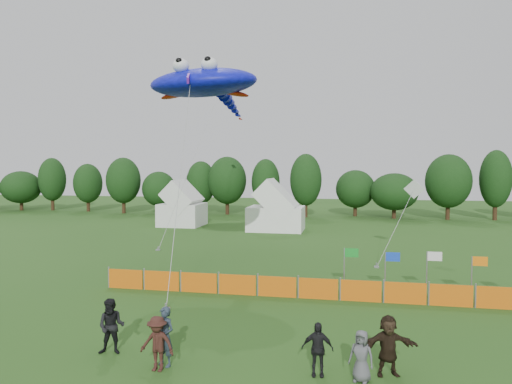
% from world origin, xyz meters
% --- Properties ---
extents(ground, '(160.00, 160.00, 0.00)m').
position_xyz_m(ground, '(0.00, 0.00, 0.00)').
color(ground, '#234C16').
rests_on(ground, ground).
extents(treeline, '(104.57, 8.78, 8.36)m').
position_xyz_m(treeline, '(1.61, 44.93, 4.18)').
color(treeline, '#382314').
rests_on(treeline, ground).
extents(tent_left, '(4.51, 4.51, 3.98)m').
position_xyz_m(tent_left, '(-13.50, 32.74, 2.01)').
color(tent_left, white).
rests_on(tent_left, ground).
extents(tent_right, '(5.58, 4.47, 3.94)m').
position_xyz_m(tent_right, '(-2.84, 30.96, 1.99)').
color(tent_right, white).
rests_on(tent_right, ground).
extents(barrier_fence, '(21.90, 0.06, 1.00)m').
position_xyz_m(barrier_fence, '(2.78, 7.33, 0.50)').
color(barrier_fence, '#D75F0B').
rests_on(barrier_fence, ground).
extents(flag_row, '(8.73, 0.32, 2.25)m').
position_xyz_m(flag_row, '(8.10, 8.83, 1.45)').
color(flag_row, gray).
rests_on(flag_row, ground).
extents(spectator_a, '(0.81, 0.68, 1.88)m').
position_xyz_m(spectator_a, '(-1.56, -1.05, 0.94)').
color(spectator_a, '#273442').
rests_on(spectator_a, ground).
extents(spectator_b, '(1.04, 0.88, 1.88)m').
position_xyz_m(spectator_b, '(-3.70, -0.54, 0.94)').
color(spectator_b, black).
rests_on(spectator_b, ground).
extents(spectator_c, '(1.15, 0.71, 1.72)m').
position_xyz_m(spectator_c, '(-1.66, -1.45, 0.86)').
color(spectator_c, '#371B16').
rests_on(spectator_c, ground).
extents(spectator_d, '(0.99, 0.47, 1.64)m').
position_xyz_m(spectator_d, '(3.24, -0.81, 0.82)').
color(spectator_d, black).
rests_on(spectator_d, ground).
extents(spectator_e, '(0.87, 0.72, 1.53)m').
position_xyz_m(spectator_e, '(4.54, -0.96, 0.76)').
color(spectator_e, '#535358').
rests_on(spectator_e, ground).
extents(spectator_f, '(1.79, 0.94, 1.84)m').
position_xyz_m(spectator_f, '(5.35, -0.39, 0.92)').
color(spectator_f, black).
rests_on(spectator_f, ground).
extents(stingray_kite, '(7.53, 16.34, 12.53)m').
position_xyz_m(stingray_kite, '(-4.28, 12.15, 11.31)').
color(stingray_kite, '#1015E7').
rests_on(stingray_kite, ground).
extents(small_kite_white, '(3.64, 4.60, 5.52)m').
position_xyz_m(small_kite_white, '(8.19, 18.35, 3.78)').
color(small_kite_white, silver).
rests_on(small_kite_white, ground).
extents(small_kite_dark, '(2.72, 11.09, 14.98)m').
position_xyz_m(small_kite_dark, '(-8.83, 23.75, 7.76)').
color(small_kite_dark, black).
rests_on(small_kite_dark, ground).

